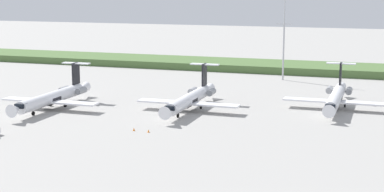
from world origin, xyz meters
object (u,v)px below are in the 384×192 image
(regional_jet_nearest, at_px, (53,97))
(safety_cone_front_marker, at_px, (134,129))
(regional_jet_third, at_px, (336,97))
(antenna_mast, at_px, (284,45))
(regional_jet_second, at_px, (190,99))
(safety_cone_mid_marker, at_px, (148,131))

(regional_jet_nearest, distance_m, safety_cone_front_marker, 29.06)
(regional_jet_nearest, distance_m, regional_jet_third, 63.09)
(antenna_mast, bearing_deg, regional_jet_third, -63.45)
(regional_jet_third, bearing_deg, safety_cone_front_marker, -135.85)
(regional_jet_second, bearing_deg, regional_jet_nearest, -165.16)
(regional_jet_third, height_order, antenna_mast, antenna_mast)
(regional_jet_second, distance_m, regional_jet_third, 32.53)
(safety_cone_front_marker, bearing_deg, safety_cone_mid_marker, -5.36)
(regional_jet_nearest, bearing_deg, regional_jet_second, 14.84)
(regional_jet_nearest, xyz_separation_m, safety_cone_front_marker, (25.62, -13.53, -2.26))
(regional_jet_second, distance_m, antenna_mast, 50.44)
(regional_jet_third, xyz_separation_m, safety_cone_mid_marker, (-31.19, -33.58, -2.26))
(safety_cone_mid_marker, bearing_deg, safety_cone_front_marker, 174.64)
(regional_jet_third, xyz_separation_m, safety_cone_front_marker, (-34.30, -33.29, -2.26))
(regional_jet_third, bearing_deg, antenna_mast, 116.55)
(safety_cone_front_marker, distance_m, safety_cone_mid_marker, 3.13)
(antenna_mast, bearing_deg, safety_cone_mid_marker, -100.49)
(regional_jet_nearest, relative_size, regional_jet_second, 1.00)
(regional_jet_second, bearing_deg, safety_cone_front_marker, -100.67)
(regional_jet_nearest, relative_size, regional_jet_third, 1.00)
(regional_jet_second, bearing_deg, regional_jet_third, 21.47)
(regional_jet_nearest, relative_size, safety_cone_front_marker, 56.36)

